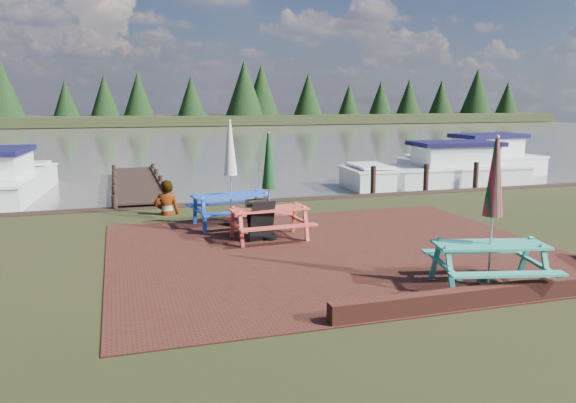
# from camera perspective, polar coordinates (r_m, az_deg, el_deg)

# --- Properties ---
(ground) EXTENTS (120.00, 120.00, 0.00)m
(ground) POSITION_cam_1_polar(r_m,az_deg,el_deg) (10.76, 6.65, -6.33)
(ground) COLOR black
(ground) RESTS_ON ground
(paving) EXTENTS (9.00, 7.50, 0.02)m
(paving) POSITION_cam_1_polar(r_m,az_deg,el_deg) (11.64, 4.67, -4.96)
(paving) COLOR #3D1E13
(paving) RESTS_ON ground
(brick_wall) EXTENTS (6.21, 1.79, 0.30)m
(brick_wall) POSITION_cam_1_polar(r_m,az_deg,el_deg) (9.89, 24.10, -7.77)
(brick_wall) COLOR #4C1E16
(brick_wall) RESTS_ON ground
(water) EXTENTS (120.00, 60.00, 0.02)m
(water) POSITION_cam_1_polar(r_m,az_deg,el_deg) (46.71, -12.00, 6.27)
(water) COLOR #4C4941
(water) RESTS_ON ground
(far_treeline) EXTENTS (120.00, 10.00, 8.10)m
(far_treeline) POSITION_cam_1_polar(r_m,az_deg,el_deg) (75.54, -14.16, 10.11)
(far_treeline) COLOR black
(far_treeline) RESTS_ON ground
(picnic_table_teal) EXTENTS (2.11, 1.97, 2.49)m
(picnic_table_teal) POSITION_cam_1_polar(r_m,az_deg,el_deg) (9.71, 19.92, -3.38)
(picnic_table_teal) COLOR teal
(picnic_table_teal) RESTS_ON ground
(picnic_table_red) EXTENTS (1.80, 1.62, 2.37)m
(picnic_table_red) POSITION_cam_1_polar(r_m,az_deg,el_deg) (12.32, -1.95, -0.17)
(picnic_table_red) COLOR #CA4434
(picnic_table_red) RESTS_ON ground
(picnic_table_blue) EXTENTS (2.05, 1.88, 2.58)m
(picnic_table_blue) POSITION_cam_1_polar(r_m,az_deg,el_deg) (13.79, -5.83, 1.21)
(picnic_table_blue) COLOR blue
(picnic_table_blue) RESTS_ON ground
(chalkboard) EXTENTS (0.60, 0.64, 0.91)m
(chalkboard) POSITION_cam_1_polar(r_m,az_deg,el_deg) (12.34, -2.82, -1.88)
(chalkboard) COLOR black
(chalkboard) RESTS_ON ground
(jetty) EXTENTS (1.76, 9.08, 1.00)m
(jetty) POSITION_cam_1_polar(r_m,az_deg,el_deg) (20.92, -15.05, 1.81)
(jetty) COLOR black
(jetty) RESTS_ON ground
(boat_jetty) EXTENTS (2.71, 6.65, 1.89)m
(boat_jetty) POSITION_cam_1_polar(r_m,az_deg,el_deg) (21.12, -26.76, 1.83)
(boat_jetty) COLOR white
(boat_jetty) RESTS_ON ground
(boat_near) EXTENTS (7.09, 2.90, 1.88)m
(boat_near) POSITION_cam_1_polar(r_m,az_deg,el_deg) (22.03, 15.02, 2.88)
(boat_near) COLOR white
(boat_near) RESTS_ON ground
(boat_far) EXTENTS (6.60, 2.89, 2.00)m
(boat_far) POSITION_cam_1_polar(r_m,az_deg,el_deg) (25.56, 18.54, 3.75)
(boat_far) COLOR white
(boat_far) RESTS_ON ground
(person) EXTENTS (0.71, 0.49, 1.88)m
(person) POSITION_cam_1_polar(r_m,az_deg,el_deg) (15.37, -12.31, 2.10)
(person) COLOR gray
(person) RESTS_ON ground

